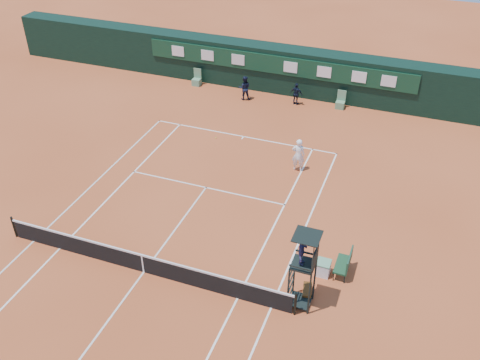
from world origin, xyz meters
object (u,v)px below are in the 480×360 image
umpire_chair (304,256)px  cooler (323,268)px  tennis_net (143,263)px  player (298,155)px  player_bench (345,263)px

umpire_chair → cooler: bearing=76.3°
tennis_net → player: 10.34m
tennis_net → cooler: size_ratio=20.00×
tennis_net → player_bench: bearing=20.0°
umpire_chair → player_bench: size_ratio=2.85×
player_bench → player: (-3.85, 6.78, 0.33)m
player_bench → player: size_ratio=0.65×
tennis_net → player_bench: size_ratio=10.75×
cooler → tennis_net: bearing=-160.2°
tennis_net → player: bearing=68.0°
player_bench → cooler: player_bench is taller
umpire_chair → player: bearing=106.0°
tennis_net → cooler: 7.33m
player_bench → player: 7.80m
umpire_chair → player: size_ratio=1.85×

